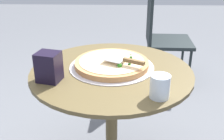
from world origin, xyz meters
TOP-DOWN VIEW (x-y plane):
  - patio_table at (0.00, 0.00)m, footprint 0.80×0.80m
  - pizza_on_tray at (-0.04, 0.00)m, footprint 0.43×0.43m
  - pizza_server at (0.01, 0.06)m, footprint 0.14×0.21m
  - drinking_cup at (0.26, 0.20)m, footprint 0.08×0.08m
  - napkin_dispenser at (0.12, -0.28)m, footprint 0.11×0.12m
  - patio_chair_near at (-1.24, 0.42)m, footprint 0.42×0.42m

SIDE VIEW (x-z plane):
  - patio_table at x=0.00m, z-range 0.15..0.84m
  - patio_chair_near at x=-1.24m, z-range 0.06..0.94m
  - pizza_on_tray at x=-0.04m, z-range 0.69..0.74m
  - drinking_cup at x=0.26m, z-range 0.70..0.79m
  - pizza_server at x=0.01m, z-range 0.75..0.76m
  - napkin_dispenser at x=0.12m, z-range 0.70..0.83m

